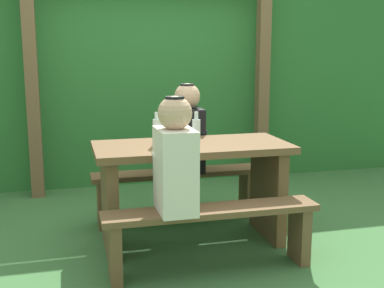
% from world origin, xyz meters
% --- Properties ---
extents(ground_plane, '(12.00, 12.00, 0.00)m').
position_xyz_m(ground_plane, '(0.00, 0.00, 0.00)').
color(ground_plane, '#3C6B38').
extents(hedge_backdrop, '(6.40, 0.63, 2.23)m').
position_xyz_m(hedge_backdrop, '(0.00, 2.04, 1.11)').
color(hedge_backdrop, '#2B692D').
rests_on(hedge_backdrop, ground_plane).
extents(pergola_post_left, '(0.12, 0.12, 2.04)m').
position_xyz_m(pergola_post_left, '(-1.16, 1.52, 1.02)').
color(pergola_post_left, brown).
rests_on(pergola_post_left, ground_plane).
extents(pergola_post_right, '(0.12, 0.12, 2.04)m').
position_xyz_m(pergola_post_right, '(1.16, 1.52, 1.02)').
color(pergola_post_right, brown).
rests_on(pergola_post_right, ground_plane).
extents(picnic_table, '(1.40, 0.64, 0.75)m').
position_xyz_m(picnic_table, '(0.00, 0.00, 0.51)').
color(picnic_table, brown).
rests_on(picnic_table, ground_plane).
extents(bench_near, '(1.40, 0.24, 0.43)m').
position_xyz_m(bench_near, '(0.00, -0.50, 0.31)').
color(bench_near, brown).
rests_on(bench_near, ground_plane).
extents(bench_far, '(1.40, 0.24, 0.43)m').
position_xyz_m(bench_far, '(0.00, 0.50, 0.31)').
color(bench_far, brown).
rests_on(bench_far, ground_plane).
extents(person_white_shirt, '(0.25, 0.35, 0.72)m').
position_xyz_m(person_white_shirt, '(-0.24, -0.50, 0.76)').
color(person_white_shirt, silver).
rests_on(person_white_shirt, bench_near).
extents(person_black_coat, '(0.25, 0.35, 0.72)m').
position_xyz_m(person_black_coat, '(0.09, 0.50, 0.76)').
color(person_black_coat, black).
rests_on(person_black_coat, bench_far).
extents(drinking_glass, '(0.07, 0.07, 0.09)m').
position_xyz_m(drinking_glass, '(-0.05, -0.03, 0.79)').
color(drinking_glass, silver).
rests_on(drinking_glass, picnic_table).
extents(bottle_left, '(0.06, 0.06, 0.24)m').
position_xyz_m(bottle_left, '(-0.25, 0.01, 0.85)').
color(bottle_left, silver).
rests_on(bottle_left, picnic_table).
extents(bottle_right, '(0.06, 0.06, 0.23)m').
position_xyz_m(bottle_right, '(0.03, 0.01, 0.85)').
color(bottle_right, silver).
rests_on(bottle_right, picnic_table).
extents(cell_phone, '(0.12, 0.16, 0.01)m').
position_xyz_m(cell_phone, '(-0.15, -0.14, 0.76)').
color(cell_phone, black).
rests_on(cell_phone, picnic_table).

